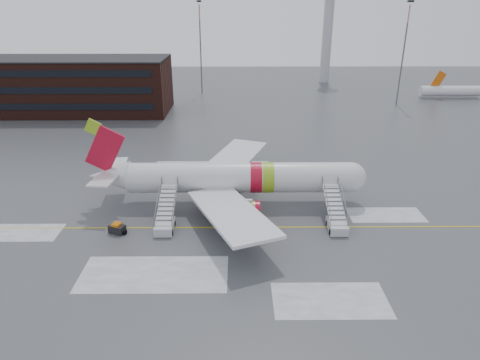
{
  "coord_description": "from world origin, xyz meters",
  "views": [
    {
      "loc": [
        1.94,
        -44.14,
        24.0
      ],
      "look_at": [
        2.29,
        3.57,
        4.0
      ],
      "focal_mm": 32.0,
      "sensor_mm": 36.0,
      "label": 1
    }
  ],
  "objects_px": {
    "pushback_tug": "(224,214)",
    "baggage_tractor": "(117,229)",
    "airliner": "(232,178)",
    "airstair_aft": "(166,219)",
    "airstair_fwd": "(336,219)"
  },
  "relations": [
    {
      "from": "airstair_fwd",
      "to": "baggage_tractor",
      "type": "distance_m",
      "value": 24.77
    },
    {
      "from": "airstair_aft",
      "to": "pushback_tug",
      "type": "distance_m",
      "value": 6.79
    },
    {
      "from": "airstair_aft",
      "to": "baggage_tractor",
      "type": "bearing_deg",
      "value": -167.93
    },
    {
      "from": "airstair_fwd",
      "to": "baggage_tractor",
      "type": "relative_size",
      "value": 3.18
    },
    {
      "from": "airstair_fwd",
      "to": "pushback_tug",
      "type": "xyz_separation_m",
      "value": [
        -12.88,
        1.68,
        -0.27
      ]
    },
    {
      "from": "pushback_tug",
      "to": "baggage_tractor",
      "type": "bearing_deg",
      "value": -166.65
    },
    {
      "from": "pushback_tug",
      "to": "baggage_tractor",
      "type": "height_order",
      "value": "pushback_tug"
    },
    {
      "from": "airstair_aft",
      "to": "pushback_tug",
      "type": "bearing_deg",
      "value": 14.37
    },
    {
      "from": "airstair_fwd",
      "to": "airstair_aft",
      "type": "bearing_deg",
      "value": 180.0
    },
    {
      "from": "pushback_tug",
      "to": "airliner",
      "type": "bearing_deg",
      "value": 78.48
    },
    {
      "from": "airstair_aft",
      "to": "airliner",
      "type": "bearing_deg",
      "value": 40.83
    },
    {
      "from": "airliner",
      "to": "airstair_aft",
      "type": "bearing_deg",
      "value": -139.17
    },
    {
      "from": "pushback_tug",
      "to": "baggage_tractor",
      "type": "relative_size",
      "value": 1.44
    },
    {
      "from": "airliner",
      "to": "airstair_fwd",
      "type": "bearing_deg",
      "value": -28.8
    },
    {
      "from": "airliner",
      "to": "airstair_aft",
      "type": "xyz_separation_m",
      "value": [
        -7.56,
        -6.54,
        -2.35
      ]
    }
  ]
}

